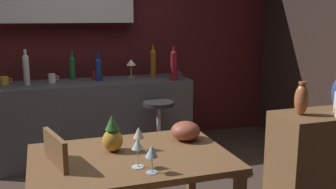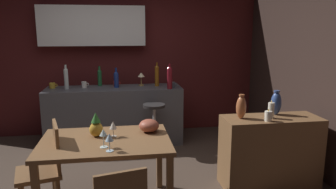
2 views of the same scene
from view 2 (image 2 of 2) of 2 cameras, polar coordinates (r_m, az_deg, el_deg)
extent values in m
plane|color=#47382D|center=(3.94, -9.74, -15.71)|extent=(9.00, 9.00, 0.00)
cube|color=#4C1919|center=(5.63, -9.87, 6.34)|extent=(5.20, 0.10, 2.60)
cube|color=white|center=(5.50, -13.28, 11.83)|extent=(1.70, 0.32, 0.64)
cube|color=#33231E|center=(4.55, 23.86, 4.33)|extent=(0.10, 4.40, 2.60)
cube|color=brown|center=(3.20, -11.10, -8.25)|extent=(1.25, 0.87, 0.04)
cube|color=brown|center=(3.76, -19.61, -11.71)|extent=(0.06, 0.06, 0.70)
cube|color=brown|center=(3.71, -1.57, -11.32)|extent=(0.06, 0.06, 0.70)
cube|color=#4C4C51|center=(5.16, -9.46, -3.72)|extent=(2.10, 0.60, 0.90)
cube|color=brown|center=(3.92, 17.69, -9.71)|extent=(1.10, 0.44, 0.82)
cube|color=brown|center=(3.34, -22.11, -12.84)|extent=(0.49, 0.49, 0.04)
cube|color=brown|center=(3.26, -19.23, -8.84)|extent=(0.12, 0.38, 0.46)
cylinder|color=brown|center=(3.59, -19.24, -15.12)|extent=(0.04, 0.04, 0.44)
cylinder|color=#262323|center=(4.61, -2.51, -2.00)|extent=(0.32, 0.32, 0.04)
cylinder|color=silver|center=(4.71, -2.47, -6.23)|extent=(0.04, 0.04, 0.69)
cylinder|color=silver|center=(4.82, -2.43, -10.10)|extent=(0.34, 0.34, 0.03)
cylinder|color=silver|center=(2.90, -10.34, -9.87)|extent=(0.07, 0.07, 0.00)
cylinder|color=silver|center=(2.89, -10.38, -8.99)|extent=(0.01, 0.01, 0.09)
cone|color=silver|center=(2.86, -10.44, -7.50)|extent=(0.07, 0.07, 0.07)
cylinder|color=silver|center=(3.27, -9.71, -7.35)|extent=(0.06, 0.06, 0.00)
cylinder|color=silver|center=(3.26, -9.74, -6.68)|extent=(0.01, 0.01, 0.08)
cone|color=silver|center=(3.24, -9.78, -5.40)|extent=(0.07, 0.07, 0.08)
cylinder|color=silver|center=(3.00, -11.36, -9.17)|extent=(0.07, 0.07, 0.00)
cylinder|color=silver|center=(2.98, -11.40, -8.16)|extent=(0.01, 0.01, 0.11)
cone|color=silver|center=(2.96, -11.47, -6.63)|extent=(0.07, 0.07, 0.06)
ellipsoid|color=gold|center=(3.29, -12.69, -6.08)|extent=(0.13, 0.13, 0.15)
cone|color=#2D6B28|center=(3.25, -12.78, -4.02)|extent=(0.09, 0.09, 0.10)
ellipsoid|color=#9E4C38|center=(3.35, -3.40, -5.57)|extent=(0.21, 0.21, 0.13)
cylinder|color=navy|center=(5.05, -9.21, 2.42)|extent=(0.08, 0.08, 0.21)
sphere|color=navy|center=(5.04, -9.24, 3.60)|extent=(0.08, 0.08, 0.08)
cylinder|color=navy|center=(5.03, -9.27, 4.31)|extent=(0.03, 0.03, 0.08)
cylinder|color=#8C5114|center=(5.11, -1.98, 3.14)|extent=(0.07, 0.07, 0.30)
sphere|color=#8C5114|center=(5.09, -2.00, 4.79)|extent=(0.07, 0.07, 0.07)
cylinder|color=#8C5114|center=(5.08, -2.00, 5.39)|extent=(0.02, 0.02, 0.07)
cylinder|color=silver|center=(5.09, -17.69, 2.52)|extent=(0.06, 0.06, 0.29)
sphere|color=silver|center=(5.07, -17.79, 4.12)|extent=(0.06, 0.06, 0.06)
cylinder|color=silver|center=(5.07, -17.83, 4.71)|extent=(0.03, 0.03, 0.07)
cylinder|color=#1E592D|center=(5.26, -12.08, 2.74)|extent=(0.07, 0.07, 0.23)
sphere|color=#1E592D|center=(5.24, -12.13, 3.96)|extent=(0.07, 0.07, 0.07)
cylinder|color=#1E592D|center=(5.23, -12.16, 4.57)|extent=(0.03, 0.03, 0.07)
cylinder|color=maroon|center=(4.87, 0.30, 2.74)|extent=(0.08, 0.08, 0.30)
sphere|color=maroon|center=(4.85, 0.30, 4.48)|extent=(0.08, 0.08, 0.08)
cylinder|color=maroon|center=(4.84, 0.30, 5.11)|extent=(0.03, 0.03, 0.06)
cylinder|color=#515660|center=(4.99, 0.85, 1.73)|extent=(0.08, 0.08, 0.09)
torus|color=#515660|center=(5.00, 1.44, 1.80)|extent=(0.05, 0.01, 0.05)
cylinder|color=white|center=(5.14, -14.73, 1.69)|extent=(0.08, 0.08, 0.10)
torus|color=white|center=(5.14, -14.18, 1.76)|extent=(0.05, 0.01, 0.05)
cylinder|color=red|center=(5.18, -9.29, 1.96)|extent=(0.08, 0.08, 0.09)
torus|color=red|center=(5.18, -8.73, 2.02)|extent=(0.05, 0.01, 0.05)
cylinder|color=gold|center=(5.24, -19.94, 1.50)|extent=(0.09, 0.09, 0.09)
torus|color=gold|center=(5.23, -19.35, 1.57)|extent=(0.05, 0.01, 0.05)
cylinder|color=#A58447|center=(5.17, -4.79, 1.67)|extent=(0.08, 0.08, 0.02)
cylinder|color=#A58447|center=(5.16, -4.80, 2.48)|extent=(0.02, 0.02, 0.13)
cone|color=beige|center=(5.15, -4.82, 3.56)|extent=(0.12, 0.12, 0.07)
cylinder|color=white|center=(3.61, 17.44, -3.72)|extent=(0.08, 0.08, 0.11)
ellipsoid|color=yellow|center=(3.60, 17.50, -2.68)|extent=(0.01, 0.01, 0.03)
cylinder|color=white|center=(3.73, 17.91, -2.73)|extent=(0.07, 0.07, 0.18)
ellipsoid|color=yellow|center=(3.71, 18.00, -1.21)|extent=(0.01, 0.01, 0.03)
ellipsoid|color=#B26038|center=(3.62, 12.91, -2.26)|extent=(0.11, 0.11, 0.25)
cylinder|color=#B26038|center=(3.60, 13.01, -0.14)|extent=(0.06, 0.06, 0.02)
ellipsoid|color=#334C8C|center=(3.90, 18.71, -1.52)|extent=(0.12, 0.12, 0.27)
cylinder|color=#334C8C|center=(3.87, 18.84, 0.54)|extent=(0.07, 0.07, 0.02)
camera|label=1|loc=(1.02, -49.65, -2.85)|focal=41.06mm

